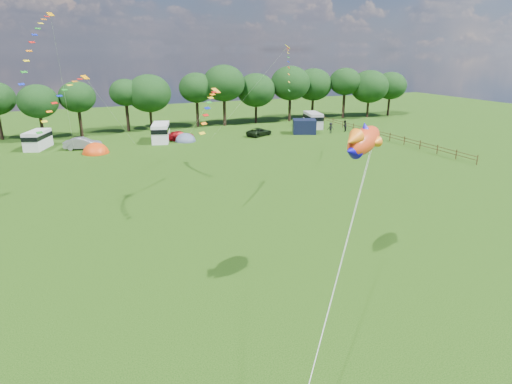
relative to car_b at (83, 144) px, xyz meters
name	(u,v)px	position (x,y,z in m)	size (l,w,h in m)	color
ground_plane	(319,313)	(9.30, -44.65, -0.78)	(180.00, 180.00, 0.00)	black
tree_line	(172,90)	(14.61, 10.34, 5.57)	(102.98, 10.98, 10.27)	black
fence	(383,134)	(41.30, -10.15, -0.08)	(0.12, 33.12, 1.20)	#472D19
car_b	(83,144)	(0.00, 0.00, 0.00)	(1.65, 4.42, 1.56)	gray
car_c	(180,135)	(13.42, 1.30, -0.16)	(1.75, 4.16, 1.25)	#960B0E
car_d	(259,132)	(25.36, -0.62, -0.17)	(2.02, 4.47, 1.22)	black
campervan_b	(38,139)	(-5.47, 2.90, 0.50)	(3.63, 5.27, 2.38)	silver
campervan_c	(161,132)	(10.61, 1.10, 0.61)	(3.61, 5.71, 2.59)	white
campervan_d	(313,119)	(36.75, 2.58, 0.58)	(3.42, 5.55, 2.53)	#B6B5B8
tent_orange	(96,153)	(1.38, -2.96, -0.76)	(3.37, 3.69, 2.63)	#E6410C
tent_greyblue	(186,141)	(13.88, -0.09, -0.76)	(3.05, 3.34, 2.27)	#4E5C75
awning_navy	(304,126)	(32.71, -1.59, 0.32)	(3.53, 2.87, 2.20)	black
fish_kite	(362,141)	(12.80, -42.45, 7.31)	(3.69, 2.69, 1.99)	red
streamer_kite_a	(38,36)	(-2.65, -18.73, 12.94)	(3.28, 5.48, 5.73)	orange
streamer_kite_b	(67,94)	(-1.06, -24.07, 8.66)	(4.21, 4.59, 3.77)	#FF9700
streamer_kite_c	(211,103)	(8.98, -28.60, 7.98)	(3.21, 4.96, 2.81)	orange
walker_a	(345,126)	(39.51, -2.74, 0.13)	(0.89, 0.55, 1.82)	black
walker_b	(331,128)	(36.58, -3.19, 0.06)	(1.09, 0.51, 1.69)	black
streamer_kite_d	(288,60)	(19.64, -20.77, 10.87)	(2.68, 5.19, 4.31)	#EAE700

